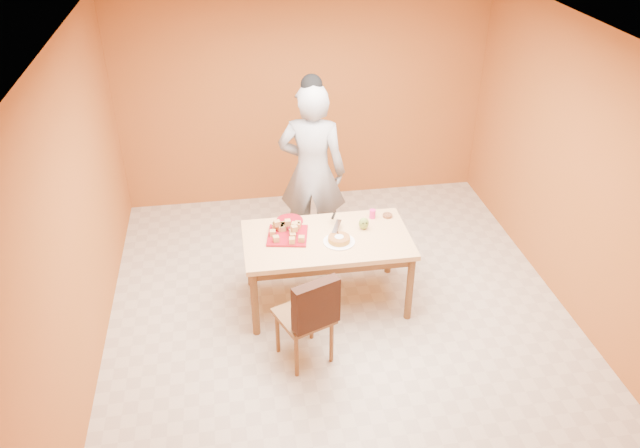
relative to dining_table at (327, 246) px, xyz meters
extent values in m
plane|color=beige|center=(0.10, -0.25, -0.67)|extent=(5.00, 5.00, 0.00)
plane|color=silver|center=(0.10, -0.25, 2.03)|extent=(5.00, 5.00, 0.00)
plane|color=#B05E28|center=(0.10, 2.25, 0.68)|extent=(4.50, 0.00, 4.50)
plane|color=#B05E28|center=(-2.15, -0.25, 0.68)|extent=(0.00, 5.00, 5.00)
plane|color=#B05E28|center=(2.35, -0.25, 0.68)|extent=(0.00, 5.00, 5.00)
cube|color=tan|center=(0.00, 0.00, 0.07)|extent=(1.60, 0.90, 0.05)
cube|color=brown|center=(0.00, 0.00, -0.01)|extent=(1.48, 0.78, 0.10)
cylinder|color=brown|center=(-0.74, -0.39, -0.31)|extent=(0.07, 0.07, 0.71)
cylinder|color=brown|center=(-0.74, 0.39, -0.31)|extent=(0.07, 0.07, 0.71)
cylinder|color=brown|center=(0.74, -0.39, -0.31)|extent=(0.07, 0.07, 0.71)
cylinder|color=brown|center=(0.74, 0.39, -0.31)|extent=(0.07, 0.07, 0.71)
imported|color=gray|center=(0.00, 0.94, 0.33)|extent=(0.82, 0.65, 1.98)
cube|color=maroon|center=(-0.37, 0.08, 0.11)|extent=(0.44, 0.44, 0.02)
cylinder|color=maroon|center=(-0.32, 0.35, 0.10)|extent=(0.33, 0.33, 0.02)
cylinder|color=white|center=(0.10, -0.10, 0.10)|extent=(0.30, 0.30, 0.01)
cylinder|color=gold|center=(0.10, -0.10, 0.13)|extent=(0.27, 0.27, 0.05)
cube|color=silver|center=(0.11, 0.08, 0.16)|extent=(0.14, 0.26, 0.01)
ellipsoid|color=olive|center=(0.38, 0.10, 0.16)|extent=(0.11, 0.09, 0.13)
cylinder|color=#E22275|center=(0.52, 0.29, 0.14)|extent=(0.08, 0.08, 0.09)
cylinder|color=#3C1E10|center=(0.67, 0.29, 0.11)|extent=(0.11, 0.11, 0.03)
camera|label=1|loc=(-0.86, -4.95, 3.33)|focal=35.00mm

